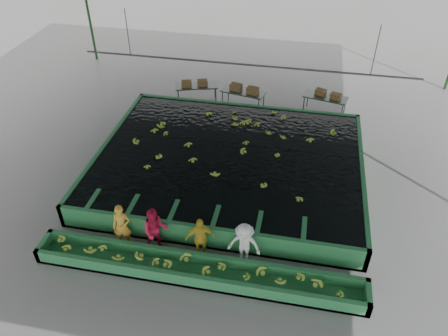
% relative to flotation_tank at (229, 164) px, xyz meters
% --- Properties ---
extents(ground, '(80.00, 80.00, 0.00)m').
position_rel_flotation_tank_xyz_m(ground, '(0.00, -1.50, -0.45)').
color(ground, gray).
rests_on(ground, ground).
extents(shed_roof, '(20.00, 22.00, 0.04)m').
position_rel_flotation_tank_xyz_m(shed_roof, '(0.00, -1.50, 4.55)').
color(shed_roof, gray).
rests_on(shed_roof, shed_posts).
extents(shed_posts, '(20.00, 22.00, 5.00)m').
position_rel_flotation_tank_xyz_m(shed_posts, '(0.00, -1.50, 2.05)').
color(shed_posts, '#224E22').
rests_on(shed_posts, ground).
extents(flotation_tank, '(10.00, 8.00, 0.90)m').
position_rel_flotation_tank_xyz_m(flotation_tank, '(0.00, 0.00, 0.00)').
color(flotation_tank, '#2C7D43').
rests_on(flotation_tank, ground).
extents(tank_water, '(9.70, 7.70, 0.00)m').
position_rel_flotation_tank_xyz_m(tank_water, '(0.00, -0.00, 0.40)').
color(tank_water, black).
rests_on(tank_water, flotation_tank).
extents(sorting_trough, '(10.00, 1.00, 0.50)m').
position_rel_flotation_tank_xyz_m(sorting_trough, '(0.00, -5.10, -0.20)').
color(sorting_trough, '#2C7D43').
rests_on(sorting_trough, ground).
extents(cableway_rail, '(0.08, 0.08, 14.00)m').
position_rel_flotation_tank_xyz_m(cableway_rail, '(0.00, 3.50, 2.55)').
color(cableway_rail, '#59605B').
rests_on(cableway_rail, shed_roof).
extents(rail_hanger_left, '(0.04, 0.04, 2.00)m').
position_rel_flotation_tank_xyz_m(rail_hanger_left, '(-5.00, 3.50, 3.55)').
color(rail_hanger_left, '#59605B').
rests_on(rail_hanger_left, shed_roof).
extents(rail_hanger_right, '(0.04, 0.04, 2.00)m').
position_rel_flotation_tank_xyz_m(rail_hanger_right, '(5.00, 3.50, 3.55)').
color(rail_hanger_right, '#59605B').
rests_on(rail_hanger_right, shed_roof).
extents(worker_a, '(0.63, 0.47, 1.58)m').
position_rel_flotation_tank_xyz_m(worker_a, '(-2.61, -4.30, 0.34)').
color(worker_a, gold).
rests_on(worker_a, ground).
extents(worker_b, '(0.97, 0.87, 1.64)m').
position_rel_flotation_tank_xyz_m(worker_b, '(-1.51, -4.30, 0.37)').
color(worker_b, '#D61A45').
rests_on(worker_b, ground).
extents(worker_c, '(0.98, 0.67, 1.54)m').
position_rel_flotation_tank_xyz_m(worker_c, '(-0.09, -4.30, 0.32)').
color(worker_c, yellow).
rests_on(worker_c, ground).
extents(worker_d, '(1.02, 0.61, 1.56)m').
position_rel_flotation_tank_xyz_m(worker_d, '(1.28, -4.30, 0.33)').
color(worker_d, white).
rests_on(worker_d, ground).
extents(packing_table_left, '(2.17, 1.35, 0.92)m').
position_rel_flotation_tank_xyz_m(packing_table_left, '(-2.62, 5.30, 0.01)').
color(packing_table_left, '#59605B').
rests_on(packing_table_left, ground).
extents(packing_table_mid, '(2.17, 1.24, 0.93)m').
position_rel_flotation_tank_xyz_m(packing_table_mid, '(-0.30, 5.13, 0.01)').
color(packing_table_mid, '#59605B').
rests_on(packing_table_mid, ground).
extents(packing_table_right, '(2.12, 1.23, 0.91)m').
position_rel_flotation_tank_xyz_m(packing_table_right, '(3.53, 5.39, 0.00)').
color(packing_table_right, '#59605B').
rests_on(packing_table_right, ground).
extents(box_stack_left, '(1.29, 0.73, 0.27)m').
position_rel_flotation_tank_xyz_m(box_stack_left, '(-2.69, 5.22, 0.47)').
color(box_stack_left, brown).
rests_on(box_stack_left, packing_table_left).
extents(box_stack_mid, '(1.43, 0.69, 0.30)m').
position_rel_flotation_tank_xyz_m(box_stack_mid, '(-0.25, 5.08, 0.48)').
color(box_stack_mid, brown).
rests_on(box_stack_mid, packing_table_mid).
extents(box_stack_right, '(1.25, 0.77, 0.26)m').
position_rel_flotation_tank_xyz_m(box_stack_right, '(3.63, 5.39, 0.46)').
color(box_stack_right, brown).
rests_on(box_stack_right, packing_table_right).
extents(floating_bananas, '(8.12, 5.54, 0.11)m').
position_rel_flotation_tank_xyz_m(floating_bananas, '(0.00, 0.80, 0.40)').
color(floating_bananas, '#9EC941').
rests_on(floating_bananas, tank_water).
extents(trough_bananas, '(8.81, 0.59, 0.12)m').
position_rel_flotation_tank_xyz_m(trough_bananas, '(0.00, -5.10, -0.05)').
color(trough_bananas, '#9EC941').
rests_on(trough_bananas, sorting_trough).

